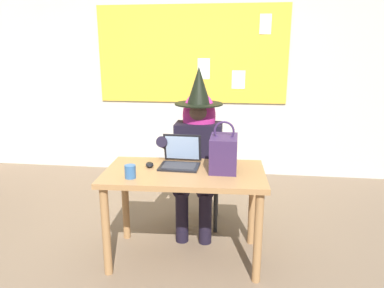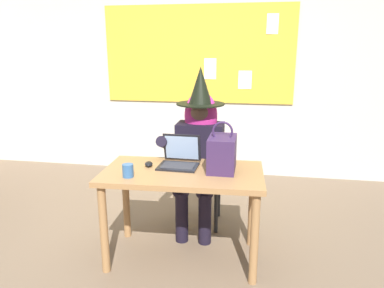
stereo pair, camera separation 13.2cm
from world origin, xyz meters
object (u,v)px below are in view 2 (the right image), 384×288
at_px(laptop, 180,159).
at_px(desk_main, 183,184).
at_px(computer_mouse, 149,164).
at_px(handbag, 222,153).
at_px(coffee_mug, 128,171).
at_px(chair_at_desk, 201,170).
at_px(person_costumed, 199,143).

bearing_deg(laptop, desk_main, -67.53).
distance_m(desk_main, computer_mouse, 0.32).
bearing_deg(laptop, handbag, -8.61).
relative_size(computer_mouse, handbag, 0.28).
height_order(handbag, coffee_mug, handbag).
relative_size(chair_at_desk, coffee_mug, 9.50).
xyz_separation_m(chair_at_desk, laptop, (-0.09, -0.56, 0.28)).
bearing_deg(handbag, desk_main, -166.62).
bearing_deg(laptop, coffee_mug, -131.94).
relative_size(desk_main, handbag, 3.26).
bearing_deg(coffee_mug, desk_main, 28.51).
relative_size(computer_mouse, coffee_mug, 1.09).
distance_m(laptop, computer_mouse, 0.25).
relative_size(person_costumed, coffee_mug, 15.50).
distance_m(laptop, coffee_mug, 0.45).
xyz_separation_m(chair_at_desk, handbag, (0.25, -0.62, 0.36)).
relative_size(laptop, coffee_mug, 3.27).
height_order(chair_at_desk, handbag, handbag).
bearing_deg(laptop, chair_at_desk, 82.88).
xyz_separation_m(desk_main, coffee_mug, (-0.36, -0.20, 0.16)).
height_order(chair_at_desk, person_costumed, person_costumed).
xyz_separation_m(person_costumed, laptop, (-0.09, -0.43, -0.02)).
distance_m(chair_at_desk, computer_mouse, 0.74).
bearing_deg(handbag, chair_at_desk, 112.34).
distance_m(person_costumed, computer_mouse, 0.60).
distance_m(computer_mouse, coffee_mug, 0.27).
relative_size(chair_at_desk, computer_mouse, 8.68).
height_order(computer_mouse, handbag, handbag).
bearing_deg(person_costumed, computer_mouse, -33.12).
xyz_separation_m(desk_main, computer_mouse, (-0.28, 0.07, 0.12)).
bearing_deg(person_costumed, desk_main, -4.10).
xyz_separation_m(desk_main, handbag, (0.29, 0.07, 0.24)).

